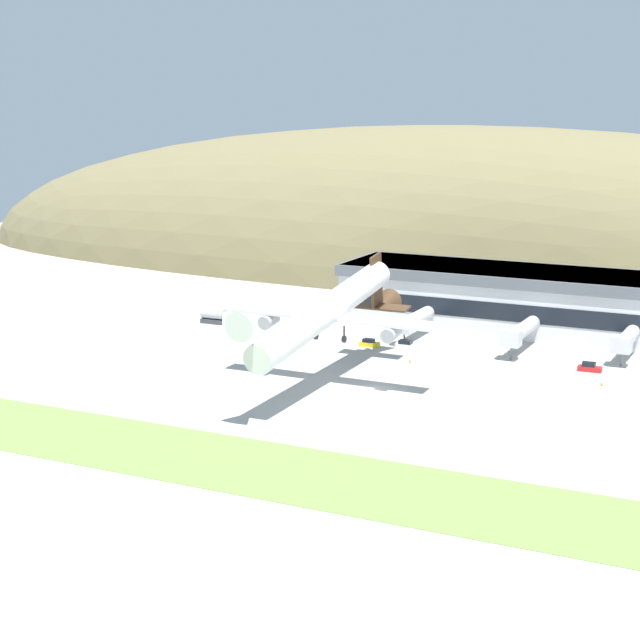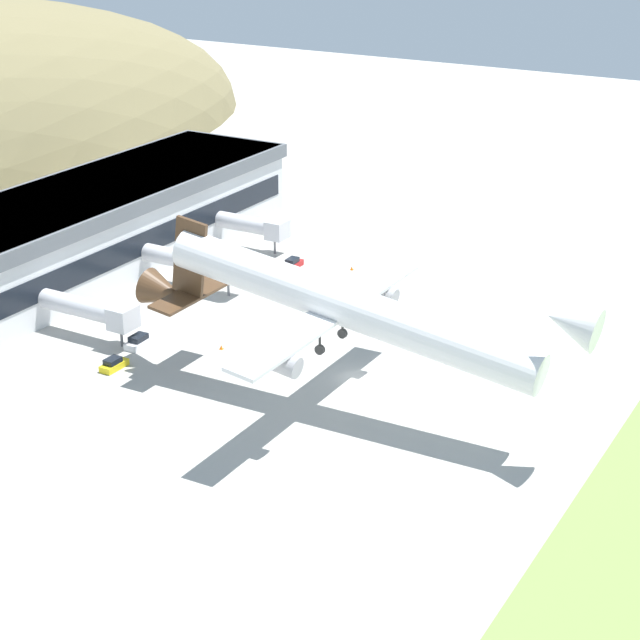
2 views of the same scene
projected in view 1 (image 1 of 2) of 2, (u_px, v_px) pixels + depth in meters
The scene contains 14 objects.
ground_plane at pixel (375, 389), 170.00m from camera, with size 416.95×416.95×0.00m, color #ADAAA3.
grass_strip_foreground at pixel (251, 466), 134.98m from camera, with size 375.25×18.77×0.08m, color #759947.
hill_backdrop at pixel (464, 272), 279.68m from camera, with size 310.04×76.51×75.99m, color olive.
terminal_building at pixel (539, 298), 208.95m from camera, with size 78.90×21.01×12.09m.
jetway_0 at pixel (413, 320), 202.06m from camera, with size 3.38×14.54×5.43m.
jetway_1 at pixel (520, 332), 192.27m from camera, with size 3.38×16.28×5.43m.
jetway_2 at pixel (626, 340), 186.23m from camera, with size 3.38×12.34×5.43m.
cargo_airplane at pixel (327, 312), 168.93m from camera, with size 36.04×54.53×12.50m.
service_car_0 at pixel (369, 343), 198.25m from camera, with size 3.69×1.68×1.44m.
service_car_1 at pixel (406, 345), 196.71m from camera, with size 4.35×2.00×1.55m.
service_car_2 at pixel (590, 368), 180.58m from camera, with size 4.04×1.82×1.58m.
fuel_truck at pixel (219, 316), 217.34m from camera, with size 7.94×2.59×3.29m.
traffic_cone_0 at pixel (410, 361), 186.63m from camera, with size 0.52×0.52×0.58m.
traffic_cone_1 at pixel (602, 384), 171.99m from camera, with size 0.52×0.52×0.58m.
Camera 1 is at (64.22, -151.07, 46.38)m, focal length 60.00 mm.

